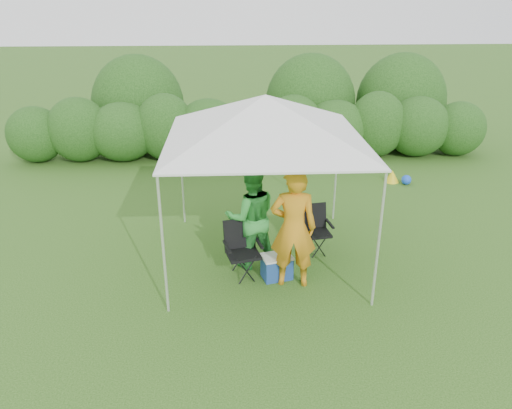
{
  "coord_description": "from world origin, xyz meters",
  "views": [
    {
      "loc": [
        -0.53,
        -7.09,
        4.33
      ],
      "look_at": [
        -0.15,
        0.4,
        1.05
      ],
      "focal_mm": 35.0,
      "sensor_mm": 36.0,
      "label": 1
    }
  ],
  "objects_px": {
    "canopy": "(265,118)",
    "chair_right": "(315,226)",
    "man": "(293,228)",
    "cooler": "(277,267)",
    "chair_left": "(242,245)",
    "woman": "(251,217)"
  },
  "relations": [
    {
      "from": "man",
      "to": "canopy",
      "type": "bearing_deg",
      "value": -60.81
    },
    {
      "from": "chair_left",
      "to": "woman",
      "type": "xyz_separation_m",
      "value": [
        0.17,
        0.28,
        0.37
      ]
    },
    {
      "from": "chair_left",
      "to": "cooler",
      "type": "xyz_separation_m",
      "value": [
        0.56,
        -0.16,
        -0.32
      ]
    },
    {
      "from": "chair_right",
      "to": "woman",
      "type": "xyz_separation_m",
      "value": [
        -1.14,
        -0.46,
        0.41
      ]
    },
    {
      "from": "chair_left",
      "to": "cooler",
      "type": "bearing_deg",
      "value": -29.2
    },
    {
      "from": "chair_right",
      "to": "cooler",
      "type": "height_order",
      "value": "chair_right"
    },
    {
      "from": "woman",
      "to": "man",
      "type": "bearing_deg",
      "value": 127.65
    },
    {
      "from": "canopy",
      "to": "chair_right",
      "type": "height_order",
      "value": "canopy"
    },
    {
      "from": "canopy",
      "to": "chair_left",
      "type": "distance_m",
      "value": 2.05
    },
    {
      "from": "chair_left",
      "to": "canopy",
      "type": "bearing_deg",
      "value": 38.24
    },
    {
      "from": "man",
      "to": "cooler",
      "type": "xyz_separation_m",
      "value": [
        -0.22,
        0.18,
        -0.77
      ]
    },
    {
      "from": "man",
      "to": "chair_left",
      "type": "bearing_deg",
      "value": -17.91
    },
    {
      "from": "chair_right",
      "to": "woman",
      "type": "bearing_deg",
      "value": -166.94
    },
    {
      "from": "canopy",
      "to": "chair_right",
      "type": "distance_m",
      "value": 2.2
    },
    {
      "from": "man",
      "to": "woman",
      "type": "bearing_deg",
      "value": -40.03
    },
    {
      "from": "canopy",
      "to": "woman",
      "type": "height_order",
      "value": "canopy"
    },
    {
      "from": "chair_left",
      "to": "man",
      "type": "bearing_deg",
      "value": -36.74
    },
    {
      "from": "canopy",
      "to": "cooler",
      "type": "distance_m",
      "value": 2.36
    },
    {
      "from": "chair_right",
      "to": "woman",
      "type": "height_order",
      "value": "woman"
    },
    {
      "from": "chair_right",
      "to": "chair_left",
      "type": "distance_m",
      "value": 1.51
    },
    {
      "from": "woman",
      "to": "cooler",
      "type": "bearing_deg",
      "value": 124.49
    },
    {
      "from": "man",
      "to": "cooler",
      "type": "bearing_deg",
      "value": -33.47
    }
  ]
}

